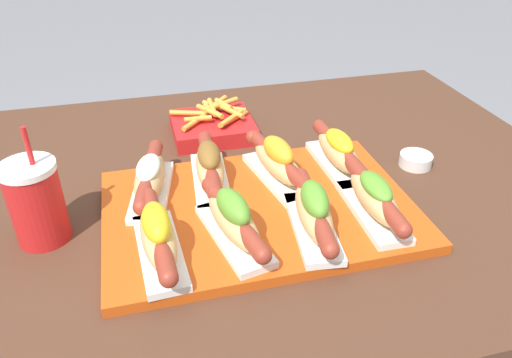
% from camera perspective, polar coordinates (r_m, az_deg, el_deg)
% --- Properties ---
extents(patio_table, '(1.23, 0.92, 0.74)m').
position_cam_1_polar(patio_table, '(1.18, 0.41, -15.35)').
color(patio_table, '#4C2D1E').
rests_on(patio_table, ground_plane).
extents(serving_tray, '(0.52, 0.35, 0.02)m').
position_cam_1_polar(serving_tray, '(0.85, 0.34, -3.50)').
color(serving_tray, '#CC4C14').
rests_on(serving_tray, patio_table).
extents(hot_dog_0, '(0.07, 0.22, 0.08)m').
position_cam_1_polar(hot_dog_0, '(0.73, -11.14, -6.36)').
color(hot_dog_0, white).
rests_on(hot_dog_0, serving_tray).
extents(hot_dog_1, '(0.10, 0.22, 0.08)m').
position_cam_1_polar(hot_dog_1, '(0.75, -2.59, -4.64)').
color(hot_dog_1, white).
rests_on(hot_dog_1, serving_tray).
extents(hot_dog_2, '(0.08, 0.22, 0.08)m').
position_cam_1_polar(hot_dog_2, '(0.77, 6.62, -3.74)').
color(hot_dog_2, white).
rests_on(hot_dog_2, serving_tray).
extents(hot_dog_3, '(0.06, 0.22, 0.07)m').
position_cam_1_polar(hot_dog_3, '(0.83, 13.36, -2.06)').
color(hot_dog_3, white).
rests_on(hot_dog_3, serving_tray).
extents(hot_dog_4, '(0.10, 0.22, 0.06)m').
position_cam_1_polar(hot_dog_4, '(0.87, -12.04, 0.10)').
color(hot_dog_4, white).
rests_on(hot_dog_4, serving_tray).
extents(hot_dog_5, '(0.07, 0.22, 0.08)m').
position_cam_1_polar(hot_dog_5, '(0.89, -5.31, 1.42)').
color(hot_dog_5, white).
rests_on(hot_dog_5, serving_tray).
extents(hot_dog_6, '(0.09, 0.22, 0.08)m').
position_cam_1_polar(hot_dog_6, '(0.89, 2.52, 1.94)').
color(hot_dog_6, white).
rests_on(hot_dog_6, serving_tray).
extents(hot_dog_7, '(0.06, 0.22, 0.07)m').
position_cam_1_polar(hot_dog_7, '(0.94, 9.40, 3.10)').
color(hot_dog_7, white).
rests_on(hot_dog_7, serving_tray).
extents(sauce_bowl, '(0.06, 0.06, 0.02)m').
position_cam_1_polar(sauce_bowl, '(1.03, 17.79, 2.15)').
color(sauce_bowl, silver).
rests_on(sauce_bowl, patio_table).
extents(drink_cup, '(0.08, 0.08, 0.19)m').
position_cam_1_polar(drink_cup, '(0.83, -23.82, -2.46)').
color(drink_cup, red).
rests_on(drink_cup, patio_table).
extents(fries_basket, '(0.17, 0.16, 0.06)m').
position_cam_1_polar(fries_basket, '(1.10, -4.92, 6.15)').
color(fries_basket, red).
rests_on(fries_basket, patio_table).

